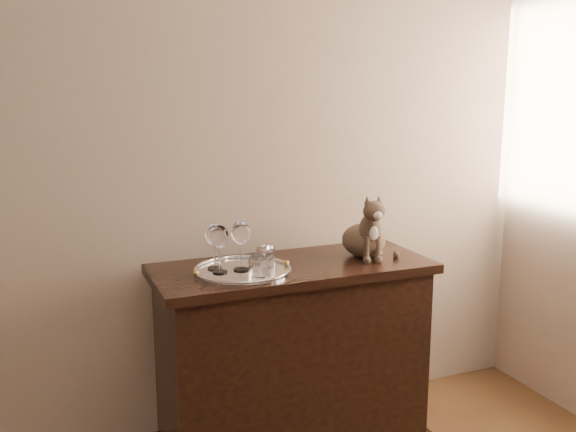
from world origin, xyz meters
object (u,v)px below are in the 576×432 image
cat (364,224)px  tray (243,271)px  wine_glass_d (241,246)px  tumbler_c (266,257)px  tumbler_b (258,268)px  wine_glass_a (214,246)px  tumbler_a (260,265)px  wine_glass_c (220,249)px  sideboard (292,357)px

cat → tray: bearing=-169.7°
wine_glass_d → tumbler_c: size_ratio=2.43×
tumbler_b → cat: 0.59m
wine_glass_a → tumbler_a: wine_glass_a is taller
wine_glass_d → tumbler_b: bearing=-79.0°
tray → tumbler_b: tumbler_b is taller
wine_glass_c → tumbler_c: wine_glass_c is taller
tray → cat: size_ratio=1.37×
sideboard → wine_glass_d: (-0.24, -0.02, 0.54)m
cat → wine_glass_c: bearing=-170.6°
wine_glass_c → cat: (0.68, 0.03, 0.04)m
wine_glass_a → wine_glass_d: size_ratio=0.93×
wine_glass_d → cat: bearing=2.8°
sideboard → wine_glass_c: bearing=-175.6°
wine_glass_c → wine_glass_d: size_ratio=0.95×
sideboard → cat: size_ratio=4.12×
tumbler_c → tumbler_a: bearing=-122.2°
tray → wine_glass_a: bearing=147.4°
sideboard → tumbler_a: (-0.19, -0.11, 0.47)m
wine_glass_c → tumbler_a: (0.14, -0.09, -0.06)m
wine_glass_a → tumbler_c: bearing=-16.2°
tray → tumbler_c: size_ratio=4.71×
sideboard → cat: bearing=0.8°
wine_glass_d → sideboard: bearing=5.8°
wine_glass_d → cat: 0.59m
sideboard → tray: tray is taller
tray → wine_glass_d: size_ratio=1.94×
wine_glass_c → wine_glass_d: (0.09, 0.00, 0.00)m
tray → tumbler_a: size_ratio=4.99×
wine_glass_c → tumbler_c: (0.20, 0.00, -0.06)m
sideboard → tray: bearing=-172.7°
wine_glass_a → tumbler_b: (0.12, -0.19, -0.05)m
sideboard → tumbler_a: bearing=-148.8°
sideboard → tumbler_b: bearing=-143.8°
wine_glass_a → cat: (0.68, -0.03, 0.04)m
tumbler_a → tumbler_c: tumbler_c is taller
tumbler_c → cat: 0.49m
tumbler_b → cat: bearing=16.0°
tumbler_b → cat: cat is taller
wine_glass_c → wine_glass_d: 0.09m
wine_glass_d → tumbler_b: size_ratio=2.50×
wine_glass_a → cat: cat is taller
sideboard → tumbler_a: tumbler_a is taller
tray → cat: bearing=3.4°
sideboard → tumbler_c: (-0.13, -0.02, 0.48)m
sideboard → wine_glass_a: (-0.33, 0.03, 0.53)m
wine_glass_c → tumbler_b: size_ratio=2.38×
sideboard → cat: (0.35, 0.00, 0.57)m
tray → wine_glass_d: wine_glass_d is taller
tumbler_c → cat: size_ratio=0.29×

